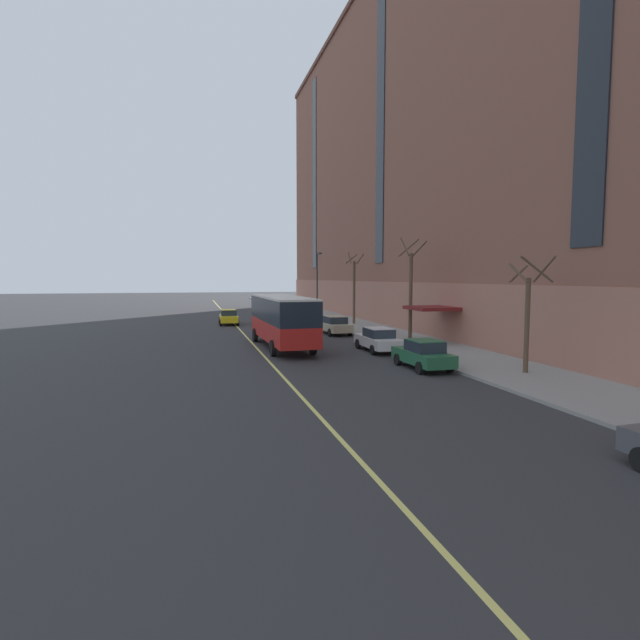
# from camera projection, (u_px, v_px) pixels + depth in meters

# --- Properties ---
(ground_plane) EXTENTS (260.00, 260.00, 0.00)m
(ground_plane) POSITION_uv_depth(u_px,v_px,m) (289.00, 347.00, 34.91)
(ground_plane) COLOR #303033
(sidewalk) EXTENTS (5.61, 160.00, 0.15)m
(sidewalk) POSITION_uv_depth(u_px,v_px,m) (395.00, 337.00, 40.08)
(sidewalk) COLOR gray
(sidewalk) RESTS_ON ground
(apartment_facade) EXTENTS (15.20, 110.00, 37.08)m
(apartment_facade) POSITION_uv_depth(u_px,v_px,m) (521.00, 96.00, 37.78)
(apartment_facade) COLOR brown
(apartment_facade) RESTS_ON ground
(city_bus) EXTENTS (3.08, 11.34, 3.55)m
(city_bus) POSITION_uv_depth(u_px,v_px,m) (282.00, 318.00, 34.08)
(city_bus) COLOR red
(city_bus) RESTS_ON ground
(parked_car_champagne_1) EXTENTS (2.09, 4.83, 1.56)m
(parked_car_champagne_1) POSITION_uv_depth(u_px,v_px,m) (335.00, 325.00, 42.45)
(parked_car_champagne_1) COLOR #BCAD89
(parked_car_champagne_1) RESTS_ON ground
(parked_car_navy_2) EXTENTS (1.97, 4.62, 1.56)m
(parked_car_navy_2) POSITION_uv_depth(u_px,v_px,m) (302.00, 314.00, 55.50)
(parked_car_navy_2) COLOR navy
(parked_car_navy_2) RESTS_ON ground
(parked_car_green_3) EXTENTS (1.94, 4.36, 1.56)m
(parked_car_green_3) POSITION_uv_depth(u_px,v_px,m) (423.00, 354.00, 26.35)
(parked_car_green_3) COLOR #23603D
(parked_car_green_3) RESTS_ON ground
(parked_car_white_4) EXTENTS (1.93, 4.78, 1.56)m
(parked_car_white_4) POSITION_uv_depth(u_px,v_px,m) (378.00, 339.00, 32.64)
(parked_car_white_4) COLOR silver
(parked_car_white_4) RESTS_ON ground
(taxi_cab) EXTENTS (1.99, 4.39, 1.56)m
(taxi_cab) POSITION_uv_depth(u_px,v_px,m) (229.00, 317.00, 51.06)
(taxi_cab) COLOR yellow
(taxi_cab) RESTS_ON ground
(street_tree_near_corner) EXTENTS (1.92, 1.79, 5.72)m
(street_tree_near_corner) POSITION_uv_depth(u_px,v_px,m) (528.00, 313.00, 24.36)
(street_tree_near_corner) COLOR brown
(street_tree_near_corner) RESTS_ON sidewalk
(street_tree_mid_block) EXTENTS (1.75, 1.71, 7.67)m
(street_tree_mid_block) POSITION_uv_depth(u_px,v_px,m) (411.00, 289.00, 37.39)
(street_tree_mid_block) COLOR brown
(street_tree_mid_block) RESTS_ON sidewalk
(street_tree_far_uptown) EXTENTS (1.58, 1.40, 7.23)m
(street_tree_far_uptown) POSITION_uv_depth(u_px,v_px,m) (354.00, 288.00, 50.42)
(street_tree_far_uptown) COLOR brown
(street_tree_far_uptown) RESTS_ON sidewalk
(street_lamp) EXTENTS (0.36, 1.48, 7.42)m
(street_lamp) POSITION_uv_depth(u_px,v_px,m) (318.00, 279.00, 55.24)
(street_lamp) COLOR #2D2D30
(street_lamp) RESTS_ON sidewalk
(lane_centerline) EXTENTS (0.16, 140.00, 0.01)m
(lane_centerline) POSITION_uv_depth(u_px,v_px,m) (251.00, 342.00, 37.23)
(lane_centerline) COLOR #E0D66B
(lane_centerline) RESTS_ON ground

